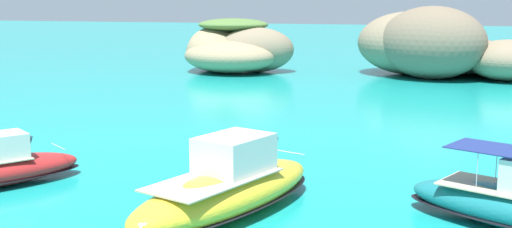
% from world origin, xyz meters
% --- Properties ---
extents(islet_large, '(25.97, 25.09, 7.87)m').
position_xyz_m(islet_large, '(11.04, 64.01, 2.84)').
color(islet_large, '#84755B').
rests_on(islet_large, ground).
extents(islet_small, '(15.05, 14.05, 6.24)m').
position_xyz_m(islet_small, '(-14.55, 61.02, 2.60)').
color(islet_small, '#84755B').
rests_on(islet_small, ground).
extents(motorboat_yellow, '(6.91, 11.39, 3.22)m').
position_xyz_m(motorboat_yellow, '(1.50, 11.07, 1.08)').
color(motorboat_yellow, yellow).
rests_on(motorboat_yellow, ground).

